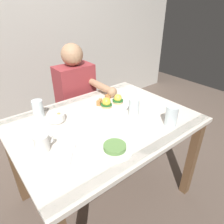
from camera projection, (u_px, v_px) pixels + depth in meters
name	position (u px, v px, depth m)	size (l,w,h in m)	color
ground_plane	(106.00, 194.00, 1.72)	(6.00, 6.00, 0.00)	brown
back_wall	(17.00, 17.00, 2.11)	(4.80, 0.10, 2.60)	beige
dining_table	(104.00, 133.00, 1.41)	(1.20, 0.90, 0.74)	silver
eggs_benedict_plate	(111.00, 103.00, 1.53)	(0.27, 0.27, 0.09)	white
fruit_bowl	(56.00, 117.00, 1.34)	(0.12, 0.12, 0.06)	white
coffee_mug	(42.00, 142.00, 1.07)	(0.11, 0.08, 0.09)	white
fork	(72.00, 152.00, 1.07)	(0.11, 0.13, 0.00)	silver
water_glass_near	(38.00, 110.00, 1.37)	(0.07, 0.07, 0.12)	silver
water_glass_far	(171.00, 117.00, 1.28)	(0.08, 0.08, 0.13)	silver
water_glass_extra	(134.00, 108.00, 1.39)	(0.07, 0.07, 0.12)	silver
side_plate	(115.00, 148.00, 1.08)	(0.20, 0.20, 0.04)	white
diner_person	(78.00, 97.00, 1.89)	(0.34, 0.54, 1.14)	#33333D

